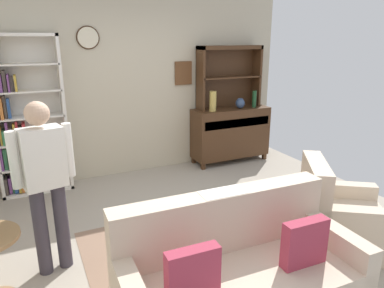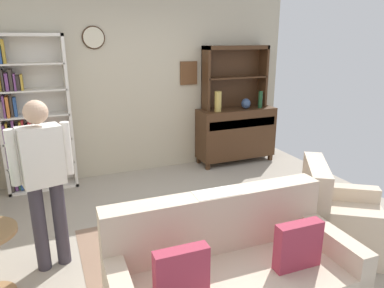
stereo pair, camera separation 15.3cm
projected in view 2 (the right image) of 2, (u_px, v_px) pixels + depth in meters
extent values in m
cube|color=#9E9384|center=(191.00, 234.00, 3.88)|extent=(5.40, 4.60, 0.02)
cube|color=#BCB299|center=(136.00, 82.00, 5.35)|extent=(5.00, 0.06, 2.80)
cylinder|color=beige|center=(93.00, 38.00, 4.90)|extent=(0.28, 0.03, 0.28)
torus|color=#382314|center=(93.00, 38.00, 4.90)|extent=(0.31, 0.02, 0.31)
cube|color=brown|center=(189.00, 73.00, 5.58)|extent=(0.28, 0.03, 0.36)
cube|color=#846651|center=(220.00, 243.00, 3.68)|extent=(2.72, 1.68, 0.01)
cube|color=silver|center=(69.00, 113.00, 4.90)|extent=(0.04, 0.30, 2.10)
cube|color=silver|center=(25.00, 34.00, 4.44)|extent=(0.90, 0.30, 0.04)
cube|color=silver|center=(45.00, 186.00, 5.03)|extent=(0.90, 0.30, 0.04)
cube|color=silver|center=(35.00, 113.00, 4.86)|extent=(0.90, 0.01, 2.10)
cube|color=silver|center=(42.00, 163.00, 4.93)|extent=(0.86, 0.30, 0.02)
cube|color=#3F3833|center=(13.00, 182.00, 4.83)|extent=(0.04, 0.21, 0.22)
cube|color=#723F7F|center=(16.00, 182.00, 4.85)|extent=(0.04, 0.15, 0.21)
cube|color=#337247|center=(19.00, 179.00, 4.85)|extent=(0.02, 0.13, 0.29)
cube|color=#284C8C|center=(22.00, 180.00, 4.87)|extent=(0.04, 0.18, 0.24)
cube|color=gold|center=(25.00, 179.00, 4.88)|extent=(0.03, 0.22, 0.26)
cube|color=#CC7233|center=(28.00, 180.00, 4.91)|extent=(0.03, 0.19, 0.20)
cube|color=gray|center=(31.00, 181.00, 4.92)|extent=(0.02, 0.16, 0.19)
cube|color=#723F7F|center=(33.00, 179.00, 4.93)|extent=(0.03, 0.24, 0.21)
cube|color=#CC7233|center=(36.00, 180.00, 4.95)|extent=(0.04, 0.11, 0.20)
cube|color=silver|center=(39.00, 139.00, 4.83)|extent=(0.86, 0.30, 0.02)
cube|color=#723F7F|center=(8.00, 156.00, 4.72)|extent=(0.03, 0.17, 0.30)
cube|color=#337247|center=(12.00, 156.00, 4.74)|extent=(0.04, 0.12, 0.27)
cube|color=#3F3833|center=(16.00, 158.00, 4.77)|extent=(0.03, 0.20, 0.21)
cube|color=#284C8C|center=(20.00, 158.00, 4.79)|extent=(0.04, 0.13, 0.19)
cube|color=gold|center=(23.00, 158.00, 4.80)|extent=(0.02, 0.18, 0.20)
cube|color=silver|center=(35.00, 115.00, 4.74)|extent=(0.86, 0.30, 0.02)
cube|color=#723F7F|center=(5.00, 134.00, 4.63)|extent=(0.03, 0.19, 0.24)
cube|color=gold|center=(7.00, 133.00, 4.64)|extent=(0.02, 0.16, 0.26)
cube|color=#337247|center=(10.00, 135.00, 4.66)|extent=(0.03, 0.19, 0.19)
cube|color=#723F7F|center=(13.00, 131.00, 4.66)|extent=(0.03, 0.14, 0.29)
cube|color=gray|center=(18.00, 134.00, 4.69)|extent=(0.04, 0.16, 0.20)
cube|color=gold|center=(21.00, 131.00, 4.70)|extent=(0.03, 0.12, 0.26)
cube|color=#B22D33|center=(23.00, 130.00, 4.71)|extent=(0.03, 0.13, 0.29)
cube|color=#3F3833|center=(27.00, 132.00, 4.73)|extent=(0.04, 0.20, 0.21)
cube|color=#B22D33|center=(30.00, 131.00, 4.74)|extent=(0.04, 0.20, 0.25)
cube|color=silver|center=(32.00, 90.00, 4.64)|extent=(0.86, 0.30, 0.02)
cube|color=gray|center=(1.00, 109.00, 4.54)|extent=(0.04, 0.15, 0.21)
cube|color=#723F7F|center=(4.00, 106.00, 4.54)|extent=(0.02, 0.20, 0.28)
cube|color=#CC7233|center=(8.00, 107.00, 4.56)|extent=(0.04, 0.22, 0.27)
cube|color=#3F3833|center=(11.00, 105.00, 4.57)|extent=(0.03, 0.12, 0.30)
cube|color=#284C8C|center=(15.00, 107.00, 4.59)|extent=(0.03, 0.12, 0.25)
cube|color=silver|center=(29.00, 64.00, 4.54)|extent=(0.86, 0.30, 0.02)
cube|color=#3F3833|center=(3.00, 80.00, 4.46)|extent=(0.02, 0.21, 0.26)
cube|color=#723F7F|center=(7.00, 82.00, 4.48)|extent=(0.04, 0.18, 0.22)
cube|color=#3F3833|center=(11.00, 80.00, 4.49)|extent=(0.04, 0.18, 0.26)
cube|color=#723F7F|center=(15.00, 82.00, 4.52)|extent=(0.02, 0.23, 0.21)
cube|color=#3F3833|center=(18.00, 83.00, 4.53)|extent=(0.04, 0.13, 0.19)
cube|color=gold|center=(22.00, 82.00, 4.55)|extent=(0.03, 0.17, 0.20)
cube|color=#284C8C|center=(0.00, 54.00, 4.37)|extent=(0.03, 0.19, 0.23)
cube|color=gold|center=(3.00, 51.00, 4.38)|extent=(0.03, 0.14, 0.29)
cube|color=#422816|center=(236.00, 133.00, 5.96)|extent=(1.30, 0.45, 0.82)
cube|color=#422816|center=(208.00, 167.00, 5.72)|extent=(0.06, 0.06, 0.10)
cube|color=#422816|center=(270.00, 157.00, 6.16)|extent=(0.06, 0.06, 0.10)
cube|color=#422816|center=(199.00, 160.00, 6.03)|extent=(0.06, 0.06, 0.10)
cube|color=#422816|center=(259.00, 151.00, 6.47)|extent=(0.06, 0.06, 0.10)
cube|color=#352012|center=(243.00, 124.00, 5.71)|extent=(1.20, 0.01, 0.14)
cube|color=#422816|center=(206.00, 79.00, 5.57)|extent=(0.04, 0.26, 1.00)
cube|color=#422816|center=(263.00, 76.00, 5.97)|extent=(0.04, 0.26, 1.00)
cube|color=#422816|center=(236.00, 47.00, 5.63)|extent=(1.10, 0.26, 0.06)
cube|color=#422816|center=(235.00, 77.00, 5.77)|extent=(1.06, 0.26, 0.02)
cube|color=#422816|center=(232.00, 77.00, 5.88)|extent=(1.10, 0.01, 1.00)
cylinder|color=tan|center=(218.00, 101.00, 5.58)|extent=(0.11, 0.11, 0.32)
ellipsoid|color=#33476B|center=(246.00, 104.00, 5.81)|extent=(0.15, 0.15, 0.17)
cylinder|color=#194223|center=(260.00, 99.00, 5.87)|extent=(0.07, 0.07, 0.28)
cube|color=beige|center=(216.00, 221.00, 2.81)|extent=(1.81, 0.25, 0.48)
cube|color=beige|center=(324.00, 260.00, 2.91)|extent=(0.17, 0.85, 0.60)
cube|color=#A33347|center=(182.00, 274.00, 2.27)|extent=(0.36, 0.11, 0.36)
cube|color=#A33347|center=(298.00, 245.00, 2.58)|extent=(0.36, 0.11, 0.36)
cube|color=white|center=(217.00, 193.00, 2.74)|extent=(0.37, 0.19, 0.00)
cube|color=beige|center=(342.00, 230.00, 3.56)|extent=(1.07, 1.06, 0.40)
cube|color=beige|center=(315.00, 187.00, 3.49)|extent=(0.57, 0.72, 0.48)
cube|color=beige|center=(350.00, 239.00, 3.25)|extent=(0.72, 0.55, 0.55)
cube|color=beige|center=(337.00, 209.00, 3.83)|extent=(0.72, 0.55, 0.55)
cylinder|color=#38333D|center=(40.00, 229.00, 3.18)|extent=(0.14, 0.14, 0.82)
cylinder|color=#38333D|center=(60.00, 223.00, 3.27)|extent=(0.14, 0.14, 0.82)
cube|color=silver|center=(41.00, 156.00, 3.03)|extent=(0.37, 0.27, 0.52)
sphere|color=tan|center=(36.00, 112.00, 2.92)|extent=(0.24, 0.24, 0.20)
cylinder|color=silver|center=(13.00, 158.00, 2.90)|extent=(0.10, 0.10, 0.48)
cylinder|color=silver|center=(67.00, 148.00, 3.14)|extent=(0.10, 0.10, 0.48)
cube|color=#422816|center=(211.00, 213.00, 3.47)|extent=(0.80, 0.50, 0.03)
cube|color=#422816|center=(184.00, 252.00, 3.20)|extent=(0.05, 0.05, 0.39)
cube|color=#422816|center=(254.00, 235.00, 3.48)|extent=(0.05, 0.05, 0.39)
cube|color=#422816|center=(168.00, 229.00, 3.59)|extent=(0.05, 0.05, 0.39)
cube|color=#422816|center=(232.00, 215.00, 3.87)|extent=(0.05, 0.05, 0.39)
cube|color=#723F7F|center=(203.00, 209.00, 3.49)|extent=(0.15, 0.10, 0.03)
cube|color=#CC7233|center=(204.00, 206.00, 3.50)|extent=(0.18, 0.13, 0.02)
cube|color=#284C8C|center=(202.00, 204.00, 3.49)|extent=(0.21, 0.14, 0.03)
cube|color=gold|center=(204.00, 201.00, 3.48)|extent=(0.20, 0.10, 0.02)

